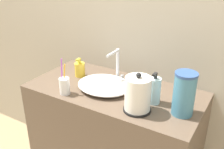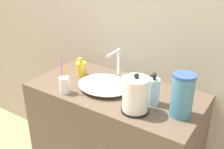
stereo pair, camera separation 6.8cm
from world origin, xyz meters
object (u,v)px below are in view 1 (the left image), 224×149
electric_kettle (138,95)px  water_pitcher (184,94)px  faucet (117,63)px  toothbrush_cup (65,86)px  shampoo_bottle (80,69)px  lotion_bottle (154,90)px

electric_kettle → water_pitcher: size_ratio=0.94×
faucet → electric_kettle: bearing=-43.9°
faucet → toothbrush_cup: size_ratio=0.96×
electric_kettle → water_pitcher: 0.24m
toothbrush_cup → shampoo_bottle: toothbrush_cup is taller
water_pitcher → lotion_bottle: bearing=170.5°
electric_kettle → water_pitcher: water_pitcher is taller
electric_kettle → lotion_bottle: electric_kettle is taller
shampoo_bottle → water_pitcher: 0.77m
lotion_bottle → water_pitcher: (0.17, -0.03, 0.04)m
water_pitcher → toothbrush_cup: bearing=-167.6°
lotion_bottle → water_pitcher: bearing=-9.5°
lotion_bottle → water_pitcher: water_pitcher is taller
shampoo_bottle → water_pitcher: water_pitcher is taller
electric_kettle → shampoo_bottle: size_ratio=1.70×
toothbrush_cup → lotion_bottle: toothbrush_cup is taller
toothbrush_cup → water_pitcher: bearing=12.4°
toothbrush_cup → shampoo_bottle: size_ratio=1.70×
faucet → water_pitcher: (0.51, -0.18, -0.00)m
electric_kettle → lotion_bottle: bearing=70.2°
toothbrush_cup → faucet: bearing=61.5°
faucet → shampoo_bottle: size_ratio=1.64×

